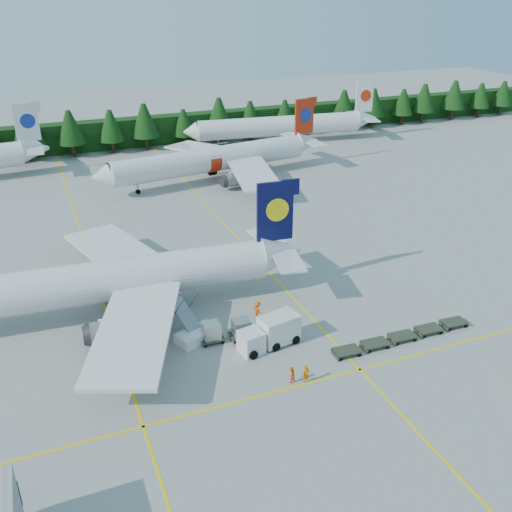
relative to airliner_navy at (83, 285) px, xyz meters
name	(u,v)px	position (x,y,z in m)	size (l,w,h in m)	color
ground	(274,349)	(16.03, -12.75, -3.86)	(320.00, 320.00, 0.00)	#9B9B96
taxi_stripe_a	(98,284)	(2.03, 7.25, -3.86)	(0.25, 120.00, 0.01)	yellow
taxi_stripe_b	(255,256)	(22.03, 7.25, -3.86)	(0.25, 120.00, 0.01)	yellow
taxi_stripe_cross	(301,385)	(16.03, -18.75, -3.86)	(80.00, 0.25, 0.01)	yellow
treeline_hedge	(122,133)	(16.03, 69.25, -0.86)	(220.00, 4.00, 6.00)	black
airliner_navy	(83,285)	(0.00, 0.00, 0.00)	(44.23, 36.31, 12.85)	silver
airliner_red	(208,160)	(25.98, 39.47, -0.06)	(43.28, 35.34, 12.65)	silver
airliner_far_right	(274,126)	(47.59, 59.38, 0.07)	(43.14, 8.51, 12.55)	silver
airstairs	(195,332)	(9.44, -8.19, -3.06)	(4.82, 6.30, 3.72)	silver
service_truck	(269,333)	(15.82, -12.04, -2.40)	(6.42, 3.23, 2.96)	white
dolly_train	(402,336)	(28.49, -16.09, -3.38)	(15.48, 2.01, 0.15)	#333A2A
uld_pair	(226,330)	(12.29, -9.59, -2.67)	(5.21, 2.29, 1.77)	#333A2A
crew_a	(306,374)	(16.58, -18.52, -2.97)	(0.65, 0.43, 1.79)	#D56304
crew_b	(291,375)	(15.40, -18.02, -3.07)	(0.77, 0.60, 1.58)	#FF5705
crew_c	(257,310)	(16.69, -6.90, -2.89)	(0.81, 0.55, 1.95)	#DD4804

